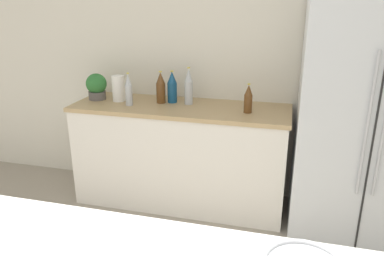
{
  "coord_description": "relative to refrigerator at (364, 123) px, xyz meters",
  "views": [
    {
      "loc": [
        0.51,
        -0.53,
        1.76
      ],
      "look_at": [
        0.02,
        1.37,
        1.08
      ],
      "focal_mm": 35.0,
      "sensor_mm": 36.0,
      "label": 1
    }
  ],
  "objects": [
    {
      "name": "refrigerator",
      "position": [
        0.0,
        0.0,
        0.0
      ],
      "size": [
        0.96,
        0.72,
        1.78
      ],
      "color": "silver",
      "rests_on": "ground_plane"
    },
    {
      "name": "back_bottle_0",
      "position": [
        -1.54,
        0.16,
        0.14
      ],
      "size": [
        0.08,
        0.08,
        0.28
      ],
      "color": "navy",
      "rests_on": "back_counter"
    },
    {
      "name": "back_bottle_1",
      "position": [
        -1.86,
        -0.03,
        0.14
      ],
      "size": [
        0.06,
        0.06,
        0.28
      ],
      "color": "#B2B7BC",
      "rests_on": "back_counter"
    },
    {
      "name": "paper_towel_roll",
      "position": [
        -2.01,
        0.08,
        0.12
      ],
      "size": [
        0.11,
        0.11,
        0.22
      ],
      "color": "white",
      "rests_on": "back_counter"
    },
    {
      "name": "potted_plant",
      "position": [
        -2.22,
        0.09,
        0.13
      ],
      "size": [
        0.18,
        0.18,
        0.23
      ],
      "color": "#595451",
      "rests_on": "back_counter"
    },
    {
      "name": "back_bottle_2",
      "position": [
        -0.86,
        0.01,
        0.12
      ],
      "size": [
        0.07,
        0.07,
        0.23
      ],
      "color": "brown",
      "rests_on": "back_counter"
    },
    {
      "name": "back_bottle_3",
      "position": [
        -1.63,
        0.12,
        0.14
      ],
      "size": [
        0.08,
        0.08,
        0.28
      ],
      "color": "brown",
      "rests_on": "back_counter"
    },
    {
      "name": "back_bottle_4",
      "position": [
        -1.38,
        0.14,
        0.16
      ],
      "size": [
        0.07,
        0.07,
        0.32
      ],
      "color": "#B2B7BC",
      "rests_on": "back_counter"
    },
    {
      "name": "wall_back",
      "position": [
        -1.08,
        0.4,
        0.39
      ],
      "size": [
        8.0,
        0.06,
        2.55
      ],
      "color": "silver",
      "rests_on": "ground_plane"
    },
    {
      "name": "back_counter",
      "position": [
        -1.44,
        0.07,
        -0.44
      ],
      "size": [
        1.84,
        0.63,
        0.9
      ],
      "color": "silver",
      "rests_on": "ground_plane"
    }
  ]
}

